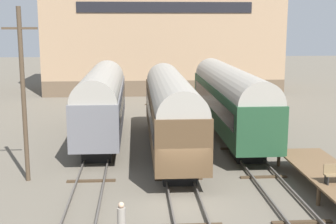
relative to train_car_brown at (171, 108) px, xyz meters
The scene contains 10 objects.
ground_plane 9.03m from the train_car_brown, 90.00° to the right, with size 200.00×200.00×0.00m, color #60594C.
track_left 10.15m from the train_car_brown, 118.96° to the right, with size 2.60×60.00×0.26m.
track_middle 8.99m from the train_car_brown, 90.00° to the right, with size 2.60×60.00×0.26m.
track_right 10.15m from the train_car_brown, 61.04° to the right, with size 2.60×60.00×0.26m.
train_car_brown is the anchor object (origin of this frame).
train_car_grey 6.15m from the train_car_brown, 140.09° to the left, with size 2.98×15.12×5.23m.
train_car_green 6.34m from the train_car_brown, 41.96° to the left, with size 2.95×18.35×5.24m.
person_worker 13.55m from the train_car_brown, 102.34° to the right, with size 0.32×0.32×1.79m.
utility_pole 9.75m from the train_car_brown, 148.18° to the right, with size 1.80×0.24×9.24m.
warehouse_building 30.82m from the train_car_brown, 87.80° to the left, with size 28.37×11.98×18.50m.
Camera 1 is at (-2.27, -21.21, 8.36)m, focal length 50.00 mm.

